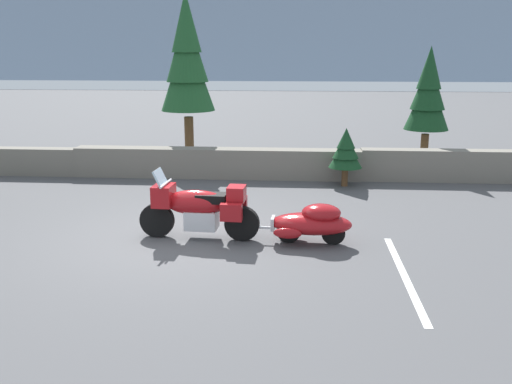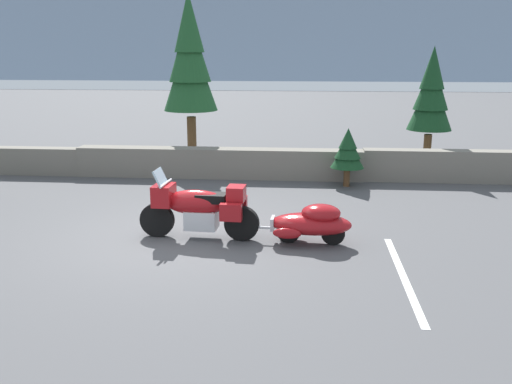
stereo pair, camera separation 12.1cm
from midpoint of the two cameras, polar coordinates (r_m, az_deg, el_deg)
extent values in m
plane|color=#4C4C4F|center=(10.94, -7.61, -4.67)|extent=(80.00, 80.00, 0.00)
cube|color=slate|center=(15.92, -3.54, 2.94)|extent=(8.00, 0.58, 0.83)
cube|color=#7F93AD|center=(105.55, 3.87, 16.58)|extent=(240.00, 80.00, 16.00)
cylinder|color=black|center=(11.03, -9.62, -2.79)|extent=(0.67, 0.18, 0.66)
cylinder|color=black|center=(10.65, -1.12, -3.19)|extent=(0.67, 0.18, 0.66)
cube|color=silver|center=(10.79, -5.19, -2.75)|extent=(0.62, 0.47, 0.36)
ellipsoid|color=maroon|center=(10.72, -5.75, -1.04)|extent=(1.22, 0.51, 0.48)
cube|color=maroon|center=(10.85, -8.97, -0.30)|extent=(0.39, 0.54, 0.40)
cube|color=#9EB7C6|center=(10.79, -9.29, 1.41)|extent=(0.21, 0.45, 0.34)
cube|color=black|center=(10.63, -4.19, -0.58)|extent=(0.58, 0.39, 0.16)
cube|color=maroon|center=(10.51, -1.67, -0.15)|extent=(0.34, 0.42, 0.28)
cube|color=maroon|center=(10.31, -2.22, -2.06)|extent=(0.41, 0.18, 0.32)
cube|color=maroon|center=(10.88, -1.65, -1.18)|extent=(0.41, 0.18, 0.32)
cylinder|color=silver|center=(10.78, -8.76, 0.87)|extent=(0.08, 0.70, 0.04)
cylinder|color=silver|center=(10.95, -9.42, -1.55)|extent=(0.26, 0.08, 0.54)
cylinder|color=black|center=(10.59, 3.62, -3.96)|extent=(0.44, 0.12, 0.44)
cylinder|color=black|center=(10.56, 8.10, -4.13)|extent=(0.44, 0.12, 0.44)
ellipsoid|color=maroon|center=(10.52, 5.88, -3.22)|extent=(1.54, 0.76, 0.40)
ellipsoid|color=maroon|center=(10.45, 6.90, -2.10)|extent=(0.75, 0.60, 0.32)
cube|color=silver|center=(10.57, 2.02, -3.17)|extent=(0.08, 0.32, 0.24)
ellipsoid|color=maroon|center=(10.26, 3.48, -4.19)|extent=(0.53, 0.17, 0.20)
ellipsoid|color=maroon|center=(10.87, 3.76, -3.14)|extent=(0.53, 0.17, 0.20)
cylinder|color=silver|center=(10.64, -0.07, -3.55)|extent=(0.70, 0.09, 0.05)
cylinder|color=brown|center=(17.74, -6.28, 5.15)|extent=(0.28, 0.28, 1.50)
cone|color=#1E5128|center=(17.54, -6.47, 12.05)|extent=(1.63, 1.63, 2.37)
cone|color=#1E5128|center=(17.53, -6.54, 14.39)|extent=(1.27, 1.27, 2.08)
cone|color=#1E5128|center=(17.55, -6.60, 16.72)|extent=(0.90, 0.90, 1.78)
cylinder|color=brown|center=(17.86, 17.04, 3.92)|extent=(0.23, 0.23, 1.05)
cone|color=#143D1E|center=(17.67, 17.39, 8.67)|extent=(1.31, 1.31, 1.65)
cone|color=#143D1E|center=(17.64, 17.51, 10.28)|extent=(1.01, 1.01, 1.45)
cone|color=#143D1E|center=(17.62, 17.63, 11.89)|extent=(0.72, 0.72, 1.24)
cylinder|color=brown|center=(15.10, 9.35, 1.41)|extent=(0.17, 0.17, 0.44)
cone|color=#143D1E|center=(14.98, 9.44, 3.77)|extent=(0.88, 0.88, 0.70)
cone|color=#143D1E|center=(14.94, 9.47, 4.56)|extent=(0.68, 0.68, 0.61)
cone|color=#143D1E|center=(14.91, 9.51, 5.37)|extent=(0.48, 0.48, 0.53)
cube|color=silver|center=(9.43, 14.97, -8.15)|extent=(0.12, 3.60, 0.01)
camera|label=1|loc=(0.06, -89.68, 0.08)|focal=39.68mm
camera|label=2|loc=(0.06, 90.32, -0.08)|focal=39.68mm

